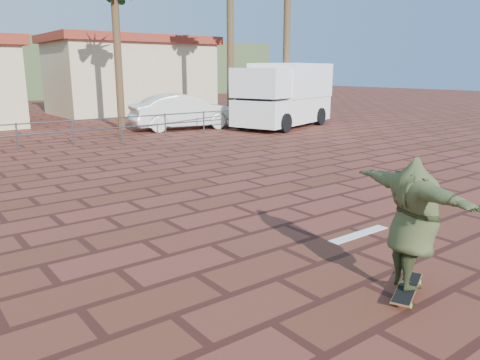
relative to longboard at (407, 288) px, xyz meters
The scene contains 9 objects.
ground 3.11m from the longboard, 78.31° to the left, with size 120.00×120.00×0.00m, color maroon.
paint_stripe 2.27m from the longboard, 54.19° to the left, with size 1.40×0.22×0.01m, color white.
guardrail 15.07m from the longboard, 87.60° to the left, with size 24.06×0.06×1.00m.
building_east 28.49m from the longboard, 72.30° to the left, with size 10.60×6.60×5.00m.
longboard is the anchor object (origin of this frame).
skateboarder 0.88m from the longboard, 75.96° to the right, with size 2.12×0.58×1.72m, color #3C4424.
campervan 18.42m from the longboard, 52.48° to the left, with size 6.58×4.36×3.16m.
car_white 18.11m from the longboard, 68.44° to the left, with size 1.79×5.14×1.69m, color silver.
street_sign 19.32m from the longboard, 50.78° to the left, with size 0.42×0.06×2.06m.
Camera 1 is at (-5.76, -6.17, 2.86)m, focal length 35.00 mm.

